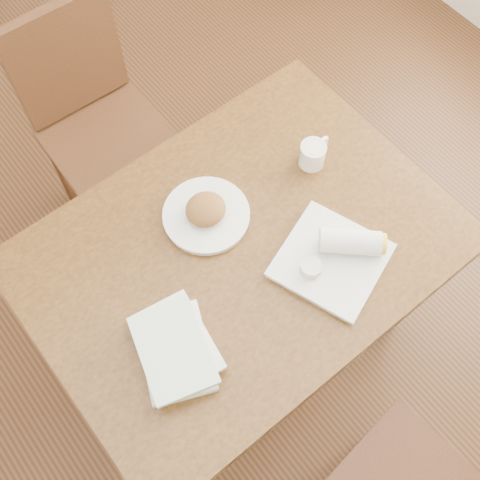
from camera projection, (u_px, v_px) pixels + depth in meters
ground at (240, 331)px, 2.39m from camera, size 4.00×5.00×0.01m
table at (240, 260)px, 1.79m from camera, size 1.20×0.88×0.75m
chair_far at (93, 114)px, 2.19m from camera, size 0.43×0.43×0.95m
plate_scone at (206, 213)px, 1.74m from camera, size 0.26×0.26×0.08m
coffee_mug at (313, 154)px, 1.81m from camera, size 0.12×0.08×0.08m
plate_burrito at (337, 255)px, 1.68m from camera, size 0.35×0.35×0.09m
book_stack at (175, 349)px, 1.55m from camera, size 0.26×0.30×0.07m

